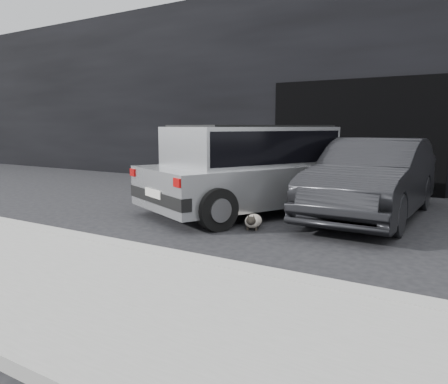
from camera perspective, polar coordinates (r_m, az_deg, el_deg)
The scene contains 9 objects.
ground at distance 7.54m, azimuth 0.62°, elevation -3.06°, with size 80.00×80.00×0.00m, color black.
building_facade at distance 12.67m, azimuth 19.31°, elevation 12.55°, with size 34.00×4.00×5.00m, color black.
garage_opening at distance 10.69m, azimuth 16.61°, elevation 7.05°, with size 4.00×0.10×2.60m, color black.
curb at distance 4.89m, azimuth -5.20°, elevation -8.86°, with size 18.00×0.25×0.12m, color gray.
sidewalk at distance 4.06m, azimuth -15.71°, elevation -12.98°, with size 18.00×2.20×0.11m, color gray.
silver_hatchback at distance 7.84m, azimuth 4.02°, elevation 3.59°, with size 3.45×4.58×1.54m.
second_car at distance 7.66m, azimuth 18.93°, elevation 1.68°, with size 1.40×4.02×1.33m, color black.
cat_siamese at distance 6.56m, azimuth 3.80°, elevation -3.80°, with size 0.41×0.70×0.26m.
cat_white at distance 7.03m, azimuth -1.09°, elevation -2.43°, with size 0.68×0.51×0.37m.
Camera 1 is at (3.82, -6.32, 1.53)m, focal length 35.00 mm.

